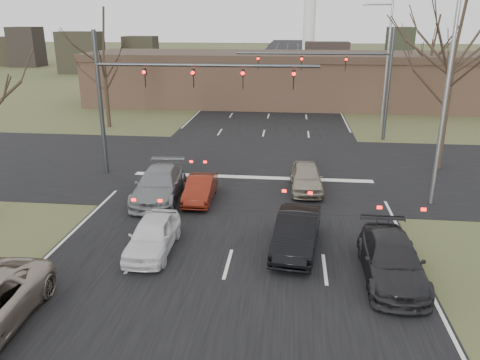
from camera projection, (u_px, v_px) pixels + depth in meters
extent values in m
plane|color=#434D29|center=(215.00, 313.00, 14.27)|extent=(360.00, 360.00, 0.00)
cube|color=black|center=(278.00, 79.00, 70.68)|extent=(14.00, 300.00, 0.02)
cube|color=black|center=(254.00, 167.00, 28.37)|extent=(200.00, 14.00, 0.02)
cube|color=#8B634B|center=(291.00, 82.00, 49.05)|extent=(42.00, 10.00, 4.60)
cube|color=#38281E|center=(292.00, 56.00, 48.19)|extent=(42.40, 10.40, 0.70)
cylinder|color=#383A3D|center=(101.00, 105.00, 26.08)|extent=(0.24, 0.24, 8.00)
cylinder|color=#383A3D|center=(206.00, 65.00, 24.74)|extent=(12.00, 0.18, 0.18)
imported|color=black|center=(145.00, 78.00, 25.32)|extent=(0.16, 0.20, 1.00)
imported|color=black|center=(194.00, 79.00, 25.04)|extent=(0.16, 0.20, 1.00)
imported|color=black|center=(243.00, 79.00, 24.76)|extent=(0.16, 0.20, 1.00)
imported|color=black|center=(294.00, 80.00, 24.48)|extent=(0.16, 0.20, 1.00)
cylinder|color=#383A3D|center=(388.00, 86.00, 33.66)|extent=(0.24, 0.24, 8.00)
cylinder|color=#383A3D|center=(313.00, 53.00, 33.52)|extent=(11.00, 0.18, 0.18)
imported|color=black|center=(346.00, 64.00, 33.50)|extent=(0.16, 0.20, 1.00)
imported|color=black|center=(301.00, 63.00, 33.83)|extent=(0.16, 0.20, 1.00)
imported|color=black|center=(258.00, 63.00, 34.16)|extent=(0.16, 0.20, 1.00)
cylinder|color=gray|center=(445.00, 101.00, 21.11)|extent=(0.18, 0.18, 10.00)
cylinder|color=gray|center=(387.00, 66.00, 37.05)|extent=(0.18, 0.18, 10.00)
cylinder|color=gray|center=(379.00, 4.00, 35.66)|extent=(2.00, 0.12, 0.12)
cube|color=gray|center=(366.00, 5.00, 35.78)|extent=(0.50, 0.25, 0.15)
cylinder|color=black|center=(445.00, 116.00, 27.14)|extent=(0.32, 0.32, 6.33)
cylinder|color=black|center=(107.00, 96.00, 38.28)|extent=(0.32, 0.32, 5.23)
cylinder|color=black|center=(427.00, 86.00, 44.82)|extent=(0.32, 0.32, 4.95)
imported|color=silver|center=(153.00, 235.00, 17.88)|extent=(1.66, 3.96, 1.34)
imported|color=black|center=(297.00, 232.00, 17.99)|extent=(2.05, 4.57, 1.46)
imported|color=black|center=(392.00, 260.00, 15.97)|extent=(2.02, 4.84, 1.40)
imported|color=slate|center=(159.00, 184.00, 23.13)|extent=(2.44, 5.34, 1.51)
imported|color=#62190E|center=(200.00, 189.00, 22.99)|extent=(1.34, 3.65, 1.19)
imported|color=gray|center=(306.00, 177.00, 24.40)|extent=(1.75, 4.12, 1.39)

